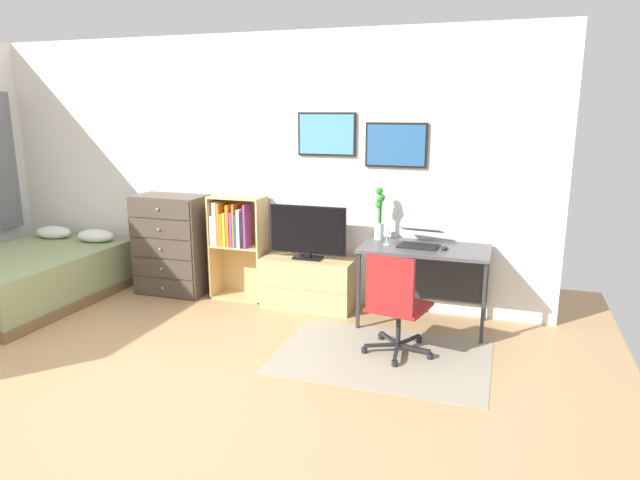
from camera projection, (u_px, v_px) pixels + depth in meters
name	position (u px, v px, depth m)	size (l,w,h in m)	color
ground_plane	(110.00, 396.00, 3.94)	(7.20, 7.20, 0.00)	tan
wall_back_with_posters	(254.00, 169.00, 5.88)	(6.12, 0.09, 2.70)	white
area_rug	(382.00, 356.00, 4.58)	(1.70, 1.20, 0.01)	#9E937F
bed	(30.00, 277.00, 5.84)	(1.34, 1.90, 0.65)	brown
dresser	(172.00, 245.00, 6.08)	(0.77, 0.46, 1.07)	#4C4238
bookshelf	(235.00, 237.00, 5.88)	(0.57, 0.30, 1.09)	tan
tv_stand	(309.00, 283.00, 5.67)	(0.92, 0.41, 0.51)	tan
television	(308.00, 233.00, 5.54)	(0.78, 0.16, 0.53)	black
desk	(426.00, 259.00, 5.21)	(1.15, 0.63, 0.74)	#4C4C4F
office_chair	(395.00, 302.00, 4.49)	(0.58, 0.57, 0.86)	#232326
laptop	(420.00, 239.00, 5.17)	(0.39, 0.41, 0.16)	black
computer_mouse	(445.00, 248.00, 5.01)	(0.06, 0.10, 0.03)	#262628
bamboo_vase	(380.00, 213.00, 5.35)	(0.09, 0.09, 0.50)	silver
wine_glass	(387.00, 231.00, 5.16)	(0.07, 0.07, 0.18)	silver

